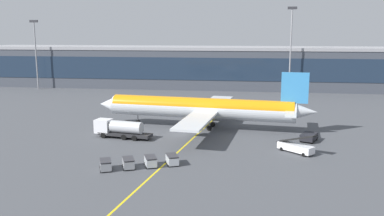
{
  "coord_description": "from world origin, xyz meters",
  "views": [
    {
      "loc": [
        11.98,
        -74.56,
        19.3
      ],
      "look_at": [
        1.42,
        3.14,
        4.5
      ],
      "focal_mm": 38.09,
      "sensor_mm": 36.0,
      "label": 1
    }
  ],
  "objects_px": {
    "pushback_tug": "(309,136)",
    "baggage_cart_2": "(151,161)",
    "baggage_cart_0": "(106,165)",
    "belt_loader": "(296,147)",
    "fuel_tanker": "(119,128)",
    "baggage_cart_3": "(172,159)",
    "main_airliner": "(202,108)",
    "baggage_cart_1": "(128,163)"
  },
  "relations": [
    {
      "from": "baggage_cart_1",
      "to": "baggage_cart_2",
      "type": "relative_size",
      "value": 1.0
    },
    {
      "from": "belt_loader",
      "to": "baggage_cart_2",
      "type": "distance_m",
      "value": 23.77
    },
    {
      "from": "baggage_cart_2",
      "to": "baggage_cart_3",
      "type": "distance_m",
      "value": 3.2
    },
    {
      "from": "fuel_tanker",
      "to": "belt_loader",
      "type": "distance_m",
      "value": 31.56
    },
    {
      "from": "baggage_cart_1",
      "to": "belt_loader",
      "type": "bearing_deg",
      "value": 24.19
    },
    {
      "from": "main_airliner",
      "to": "baggage_cart_1",
      "type": "distance_m",
      "value": 27.02
    },
    {
      "from": "pushback_tug",
      "to": "baggage_cart_3",
      "type": "xyz_separation_m",
      "value": [
        -21.84,
        -16.14,
        -0.07
      ]
    },
    {
      "from": "pushback_tug",
      "to": "fuel_tanker",
      "type": "bearing_deg",
      "value": -176.18
    },
    {
      "from": "fuel_tanker",
      "to": "baggage_cart_3",
      "type": "bearing_deg",
      "value": -48.09
    },
    {
      "from": "fuel_tanker",
      "to": "baggage_cart_3",
      "type": "xyz_separation_m",
      "value": [
        12.44,
        -13.85,
        -0.96
      ]
    },
    {
      "from": "main_airliner",
      "to": "baggage_cart_3",
      "type": "xyz_separation_m",
      "value": [
        -1.74,
        -23.26,
        -3.38
      ]
    },
    {
      "from": "baggage_cart_0",
      "to": "baggage_cart_2",
      "type": "distance_m",
      "value": 6.4
    },
    {
      "from": "fuel_tanker",
      "to": "baggage_cart_0",
      "type": "bearing_deg",
      "value": -78.51
    },
    {
      "from": "pushback_tug",
      "to": "baggage_cart_2",
      "type": "bearing_deg",
      "value": -145.02
    },
    {
      "from": "baggage_cart_1",
      "to": "baggage_cart_3",
      "type": "xyz_separation_m",
      "value": [
        5.92,
        2.43,
        0.0
      ]
    },
    {
      "from": "pushback_tug",
      "to": "baggage_cart_3",
      "type": "distance_m",
      "value": 27.16
    },
    {
      "from": "main_airliner",
      "to": "baggage_cart_0",
      "type": "relative_size",
      "value": 14.74
    },
    {
      "from": "main_airliner",
      "to": "fuel_tanker",
      "type": "relative_size",
      "value": 4.04
    },
    {
      "from": "pushback_tug",
      "to": "baggage_cart_2",
      "type": "relative_size",
      "value": 1.45
    },
    {
      "from": "pushback_tug",
      "to": "main_airliner",
      "type": "bearing_deg",
      "value": 160.5
    },
    {
      "from": "baggage_cart_1",
      "to": "fuel_tanker",
      "type": "bearing_deg",
      "value": 111.81
    },
    {
      "from": "baggage_cart_0",
      "to": "baggage_cart_1",
      "type": "bearing_deg",
      "value": 22.33
    },
    {
      "from": "baggage_cart_0",
      "to": "fuel_tanker",
      "type": "bearing_deg",
      "value": 101.49
    },
    {
      "from": "belt_loader",
      "to": "baggage_cart_0",
      "type": "height_order",
      "value": "belt_loader"
    },
    {
      "from": "main_airliner",
      "to": "belt_loader",
      "type": "relative_size",
      "value": 7.37
    },
    {
      "from": "main_airliner",
      "to": "baggage_cart_0",
      "type": "height_order",
      "value": "main_airliner"
    },
    {
      "from": "pushback_tug",
      "to": "baggage_cart_1",
      "type": "height_order",
      "value": "baggage_cart_1"
    },
    {
      "from": "baggage_cart_2",
      "to": "baggage_cart_3",
      "type": "relative_size",
      "value": 1.0
    },
    {
      "from": "belt_loader",
      "to": "baggage_cart_1",
      "type": "bearing_deg",
      "value": -155.81
    },
    {
      "from": "pushback_tug",
      "to": "baggage_cart_1",
      "type": "bearing_deg",
      "value": -146.22
    },
    {
      "from": "baggage_cart_0",
      "to": "baggage_cart_2",
      "type": "xyz_separation_m",
      "value": [
        5.92,
        2.43,
        0.0
      ]
    },
    {
      "from": "baggage_cart_0",
      "to": "baggage_cart_2",
      "type": "bearing_deg",
      "value": 22.33
    },
    {
      "from": "baggage_cart_2",
      "to": "main_airliner",
      "type": "bearing_deg",
      "value": 79.12
    },
    {
      "from": "pushback_tug",
      "to": "baggage_cart_2",
      "type": "xyz_separation_m",
      "value": [
        -24.8,
        -17.36,
        -0.07
      ]
    },
    {
      "from": "main_airliner",
      "to": "fuel_tanker",
      "type": "height_order",
      "value": "main_airliner"
    },
    {
      "from": "fuel_tanker",
      "to": "baggage_cart_2",
      "type": "bearing_deg",
      "value": -57.84
    },
    {
      "from": "main_airliner",
      "to": "baggage_cart_1",
      "type": "relative_size",
      "value": 14.74
    },
    {
      "from": "main_airliner",
      "to": "baggage_cart_0",
      "type": "bearing_deg",
      "value": -111.55
    },
    {
      "from": "baggage_cart_1",
      "to": "baggage_cart_3",
      "type": "relative_size",
      "value": 1.0
    },
    {
      "from": "main_airliner",
      "to": "baggage_cart_1",
      "type": "height_order",
      "value": "main_airliner"
    },
    {
      "from": "belt_loader",
      "to": "baggage_cart_0",
      "type": "xyz_separation_m",
      "value": [
        -27.56,
        -12.26,
        -0.21
      ]
    },
    {
      "from": "baggage_cart_1",
      "to": "baggage_cart_3",
      "type": "height_order",
      "value": "same"
    }
  ]
}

